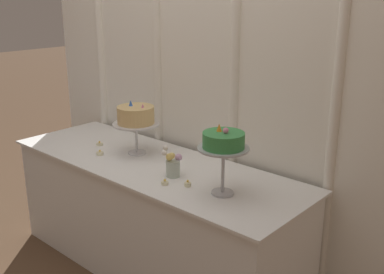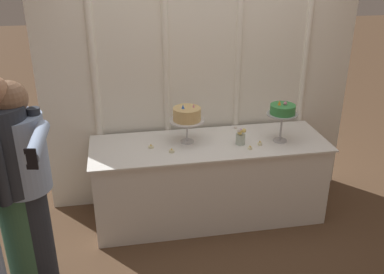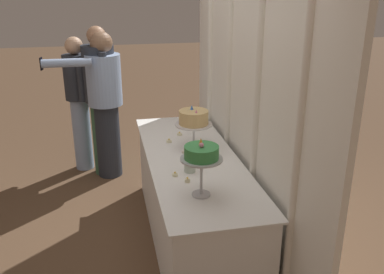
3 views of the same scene
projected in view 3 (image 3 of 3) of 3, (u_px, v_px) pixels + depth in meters
The scene contains 13 objects.
ground_plane at pixel (181, 240), 3.62m from camera, with size 24.00×24.00×0.00m, color brown.
draped_curtain at pixel (243, 88), 3.27m from camera, with size 2.98×0.16×2.43m.
cake_table at pixel (192, 199), 3.51m from camera, with size 2.14×0.72×0.77m.
cake_display_nearleft at pixel (194, 119), 3.48m from camera, with size 0.31×0.31×0.37m.
cake_display_nearright at pixel (201, 155), 2.68m from camera, with size 0.28×0.28×0.39m.
flower_vase at pixel (190, 162), 3.09m from camera, with size 0.11×0.12×0.18m.
tealight_far_left at pixel (180, 134), 3.86m from camera, with size 0.05×0.05×0.03m.
tealight_near_left at pixel (169, 141), 3.68m from camera, with size 0.05×0.05×0.04m.
tealight_near_right at pixel (175, 175), 3.04m from camera, with size 0.04×0.04×0.04m.
tealight_far_right at pixel (187, 180), 2.95m from camera, with size 0.04×0.04×0.04m.
guest_man_pink_jacket at pixel (101, 97), 4.61m from camera, with size 0.50×0.42×1.66m.
guest_girl_blue_dress at pixel (105, 101), 4.55m from camera, with size 0.50×0.85×1.61m.
guest_man_dark_suit at pixel (79, 98), 4.74m from camera, with size 0.44×0.36×1.54m.
Camera 3 is at (3.04, -0.54, 2.10)m, focal length 39.33 mm.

